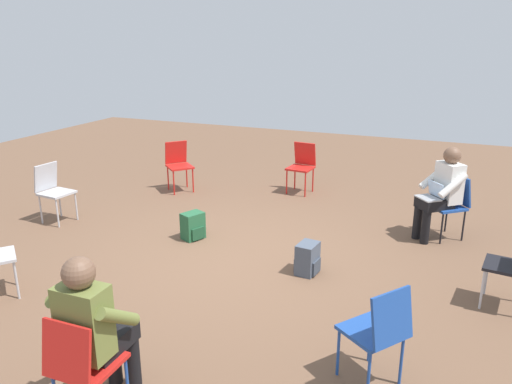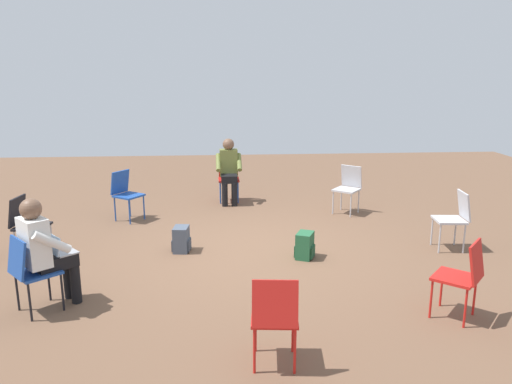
% 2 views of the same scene
% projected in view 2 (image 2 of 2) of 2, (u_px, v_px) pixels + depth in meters
% --- Properties ---
extents(ground_plane, '(16.66, 16.66, 0.00)m').
position_uv_depth(ground_plane, '(246.00, 250.00, 7.13)').
color(ground_plane, brown).
extents(chair_east, '(0.47, 0.44, 0.85)m').
position_uv_depth(chair_east, '(455.00, 216.00, 7.08)').
color(chair_east, '#B7B7BC').
rests_on(chair_east, ground).
extents(chair_northeast, '(0.58, 0.58, 0.85)m').
position_uv_depth(chair_northeast, '(348.00, 186.00, 8.93)').
color(chair_northeast, '#B7B7BC').
rests_on(chair_northeast, ground).
extents(chair_northwest, '(0.58, 0.57, 0.85)m').
position_uv_depth(chair_northwest, '(125.00, 192.00, 8.49)').
color(chair_northwest, '#1E4799').
rests_on(chair_northwest, ground).
extents(chair_west, '(0.49, 0.45, 0.85)m').
position_uv_depth(chair_west, '(27.00, 222.00, 6.79)').
color(chair_west, black).
rests_on(chair_west, ground).
extents(chair_southeast, '(0.59, 0.58, 0.85)m').
position_uv_depth(chair_southeast, '(463.00, 274.00, 5.06)').
color(chair_southeast, red).
rests_on(chair_southeast, ground).
extents(chair_southwest, '(0.59, 0.58, 0.85)m').
position_uv_depth(chair_southwest, '(30.00, 269.00, 5.18)').
color(chair_southwest, '#1E4799').
rests_on(chair_southwest, ground).
extents(chair_north, '(0.40, 0.44, 0.85)m').
position_uv_depth(chair_north, '(229.00, 176.00, 9.76)').
color(chair_north, red).
rests_on(chair_north, ground).
extents(chair_south, '(0.44, 0.47, 0.85)m').
position_uv_depth(chair_south, '(275.00, 315.00, 4.22)').
color(chair_south, red).
rests_on(chair_south, ground).
extents(person_with_laptop, '(0.64, 0.63, 1.24)m').
position_uv_depth(person_with_laptop, '(44.00, 247.00, 5.25)').
color(person_with_laptop, black).
rests_on(person_with_laptop, ground).
extents(person_in_olive, '(0.49, 0.52, 1.24)m').
position_uv_depth(person_in_olive, '(229.00, 168.00, 9.55)').
color(person_in_olive, black).
rests_on(person_in_olive, ground).
extents(backpack_near_laptop_user, '(0.31, 0.34, 0.36)m').
position_uv_depth(backpack_near_laptop_user, '(305.00, 247.00, 6.81)').
color(backpack_near_laptop_user, '#235B38').
rests_on(backpack_near_laptop_user, ground).
extents(backpack_by_empty_chair, '(0.27, 0.30, 0.36)m').
position_uv_depth(backpack_by_empty_chair, '(181.00, 241.00, 7.06)').
color(backpack_by_empty_chair, '#475160').
rests_on(backpack_by_empty_chair, ground).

